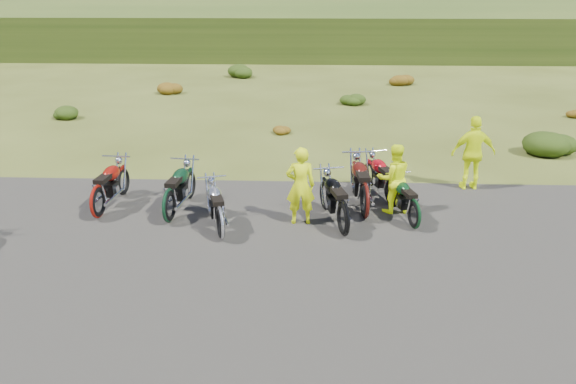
{
  "coord_description": "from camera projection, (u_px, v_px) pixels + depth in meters",
  "views": [
    {
      "loc": [
        0.75,
        -10.29,
        5.03
      ],
      "look_at": [
        0.26,
        0.92,
        0.86
      ],
      "focal_mm": 35.0,
      "sensor_mm": 36.0,
      "label": 1
    }
  ],
  "objects": [
    {
      "name": "shrub_1",
      "position": [
        64.0,
        111.0,
        22.26
      ],
      "size": [
        1.03,
        1.03,
        0.61
      ],
      "primitive_type": "ellipsoid",
      "color": "#1F380E",
      "rests_on": "ground"
    },
    {
      "name": "shrub_7",
      "position": [
        552.0,
        139.0,
        17.57
      ],
      "size": [
        1.56,
        1.56,
        0.92
      ],
      "primitive_type": "ellipsoid",
      "color": "#1F380E",
      "rests_on": "ground"
    },
    {
      "name": "motorcycle_7",
      "position": [
        413.0,
        229.0,
        12.26
      ],
      "size": [
        1.05,
        1.95,
        0.97
      ],
      "primitive_type": null,
      "rotation": [
        0.0,
        0.0,
        1.81
      ],
      "color": "black",
      "rests_on": "ground"
    },
    {
      "name": "person_right_a",
      "position": [
        394.0,
        180.0,
        12.88
      ],
      "size": [
        0.87,
        0.73,
        1.62
      ],
      "primitive_type": "imported",
      "rotation": [
        0.0,
        0.0,
        3.29
      ],
      "color": "#D3E60C",
      "rests_on": "ground"
    },
    {
      "name": "person_middle",
      "position": [
        300.0,
        187.0,
        12.23
      ],
      "size": [
        0.68,
        0.48,
        1.75
      ],
      "primitive_type": "imported",
      "rotation": [
        0.0,
        0.0,
        3.24
      ],
      "color": "#D3E60C",
      "rests_on": "ground"
    },
    {
      "name": "hill_plateau",
      "position": [
        310.0,
        10.0,
        114.43
      ],
      "size": [
        300.0,
        90.0,
        9.17
      ],
      "primitive_type": "cube",
      "color": "#2E4316",
      "rests_on": "ground"
    },
    {
      "name": "gravel_pad",
      "position": [
        265.0,
        299.0,
        9.54
      ],
      "size": [
        20.0,
        12.0,
        0.04
      ],
      "primitive_type": "cube",
      "color": "black",
      "rests_on": "ground"
    },
    {
      "name": "hill_slope",
      "position": [
        306.0,
        35.0,
        58.24
      ],
      "size": [
        300.0,
        45.97,
        9.37
      ],
      "primitive_type": null,
      "rotation": [
        0.14,
        0.0,
        0.0
      ],
      "color": "#2E4316",
      "rests_on": "ground"
    },
    {
      "name": "motorcycle_2",
      "position": [
        171.0,
        223.0,
        12.59
      ],
      "size": [
        0.96,
        2.25,
        1.14
      ],
      "primitive_type": null,
      "rotation": [
        0.0,
        0.0,
        1.46
      ],
      "color": "black",
      "rests_on": "ground"
    },
    {
      "name": "shrub_2",
      "position": [
        169.0,
        86.0,
        27.08
      ],
      "size": [
        1.3,
        1.3,
        0.77
      ],
      "primitive_type": "ellipsoid",
      "color": "brown",
      "rests_on": "ground"
    },
    {
      "name": "shrub_3",
      "position": [
        241.0,
        69.0,
        31.9
      ],
      "size": [
        1.56,
        1.56,
        0.92
      ],
      "primitive_type": "ellipsoid",
      "color": "#1F380E",
      "rests_on": "ground"
    },
    {
      "name": "shrub_6",
      "position": [
        401.0,
        78.0,
        29.61
      ],
      "size": [
        1.3,
        1.3,
        0.77
      ],
      "primitive_type": "ellipsoid",
      "color": "brown",
      "rests_on": "ground"
    },
    {
      "name": "shrub_8",
      "position": [
        572.0,
        111.0,
        22.49
      ],
      "size": [
        0.77,
        0.77,
        0.45
      ],
      "primitive_type": "ellipsoid",
      "color": "brown",
      "rests_on": "ground"
    },
    {
      "name": "shrub_4",
      "position": [
        279.0,
        128.0,
        19.97
      ],
      "size": [
        0.77,
        0.77,
        0.45
      ],
      "primitive_type": "ellipsoid",
      "color": "brown",
      "rests_on": "ground"
    },
    {
      "name": "motorcycle_3",
      "position": [
        221.0,
        240.0,
        11.75
      ],
      "size": [
        1.23,
        2.09,
        1.04
      ],
      "primitive_type": null,
      "rotation": [
        0.0,
        0.0,
        1.88
      ],
      "color": "silver",
      "rests_on": "ground"
    },
    {
      "name": "motorcycle_5",
      "position": [
        343.0,
        236.0,
        11.92
      ],
      "size": [
        1.24,
        2.3,
        1.15
      ],
      "primitive_type": null,
      "rotation": [
        0.0,
        0.0,
        1.82
      ],
      "color": "black",
      "rests_on": "ground"
    },
    {
      "name": "person_right_b",
      "position": [
        473.0,
        154.0,
        14.32
      ],
      "size": [
        1.15,
        0.53,
        1.91
      ],
      "primitive_type": "imported",
      "rotation": [
        0.0,
        0.0,
        3.2
      ],
      "color": "#D3E60C",
      "rests_on": "ground"
    },
    {
      "name": "shrub_5",
      "position": [
        352.0,
        98.0,
        24.79
      ],
      "size": [
        1.03,
        1.03,
        0.61
      ],
      "primitive_type": "ellipsoid",
      "color": "#1F380E",
      "rests_on": "ground"
    },
    {
      "name": "motorcycle_6",
      "position": [
        390.0,
        206.0,
        13.52
      ],
      "size": [
        1.24,
        2.16,
        1.07
      ],
      "primitive_type": null,
      "rotation": [
        0.0,
        0.0,
        1.86
      ],
      "color": "#9B0B13",
      "rests_on": "ground"
    },
    {
      "name": "motorcycle_4",
      "position": [
        364.0,
        219.0,
        12.8
      ],
      "size": [
        0.97,
        2.39,
        1.22
      ],
      "primitive_type": null,
      "rotation": [
        0.0,
        0.0,
        1.65
      ],
      "color": "#46100B",
      "rests_on": "ground"
    },
    {
      "name": "motorcycle_1",
      "position": [
        100.0,
        218.0,
        12.82
      ],
      "size": [
        0.87,
        2.21,
        1.13
      ],
      "primitive_type": null,
      "rotation": [
        0.0,
        0.0,
        1.5
      ],
      "color": "maroon",
      "rests_on": "ground"
    },
    {
      "name": "ground",
      "position": [
        273.0,
        247.0,
        11.42
      ],
      "size": [
        300.0,
        300.0,
        0.0
      ],
      "primitive_type": "plane",
      "color": "#3C4416",
      "rests_on": "ground"
    }
  ]
}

